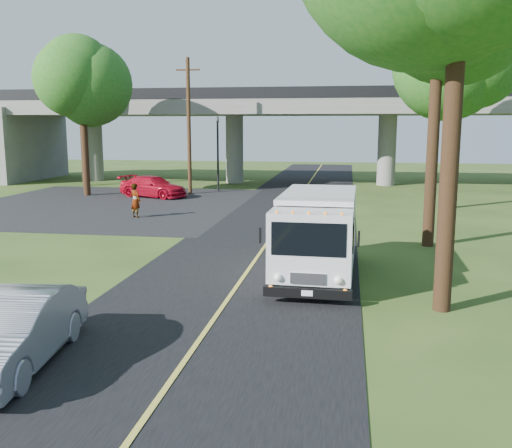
% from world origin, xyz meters
% --- Properties ---
extents(ground, '(120.00, 120.00, 0.00)m').
position_xyz_m(ground, '(0.00, 0.00, 0.00)').
color(ground, '#2C4719').
rests_on(ground, ground).
extents(road, '(7.00, 90.00, 0.02)m').
position_xyz_m(road, '(0.00, 10.00, 0.01)').
color(road, black).
rests_on(road, ground).
extents(parking_lot, '(16.00, 18.00, 0.01)m').
position_xyz_m(parking_lot, '(-11.00, 18.00, 0.01)').
color(parking_lot, black).
rests_on(parking_lot, ground).
extents(lane_line, '(0.12, 90.00, 0.01)m').
position_xyz_m(lane_line, '(0.00, 10.00, 0.03)').
color(lane_line, gold).
rests_on(lane_line, road).
extents(overpass, '(54.00, 10.00, 7.30)m').
position_xyz_m(overpass, '(0.00, 32.00, 4.56)').
color(overpass, slate).
rests_on(overpass, ground).
extents(traffic_signal, '(0.18, 0.22, 5.20)m').
position_xyz_m(traffic_signal, '(-6.00, 26.00, 3.20)').
color(traffic_signal, black).
rests_on(traffic_signal, ground).
extents(utility_pole, '(1.60, 0.26, 9.00)m').
position_xyz_m(utility_pole, '(-7.50, 24.00, 4.59)').
color(utility_pole, '#472D19').
rests_on(utility_pole, ground).
extents(tree_right_far, '(5.77, 5.67, 10.99)m').
position_xyz_m(tree_right_far, '(9.21, 19.84, 8.30)').
color(tree_right_far, '#382314').
rests_on(tree_right_far, ground).
extents(tree_left_lot, '(5.60, 5.50, 10.50)m').
position_xyz_m(tree_left_lot, '(-13.79, 21.84, 7.90)').
color(tree_left_lot, '#382314').
rests_on(tree_left_lot, ground).
extents(tree_left_far, '(5.26, 5.16, 9.89)m').
position_xyz_m(tree_left_far, '(-16.79, 27.84, 7.45)').
color(tree_left_far, '#382314').
rests_on(tree_left_far, ground).
extents(step_van, '(2.39, 6.15, 2.56)m').
position_xyz_m(step_van, '(2.20, 3.75, 1.39)').
color(step_van, silver).
rests_on(step_van, ground).
extents(red_sedan, '(5.08, 3.43, 1.37)m').
position_xyz_m(red_sedan, '(-9.37, 21.88, 0.68)').
color(red_sedan, '#B50B1F').
rests_on(red_sedan, ground).
extents(silver_sedan, '(2.00, 4.41, 1.40)m').
position_xyz_m(silver_sedan, '(-3.20, -3.82, 0.70)').
color(silver_sedan, '#95979E').
rests_on(silver_sedan, ground).
extents(pedestrian, '(0.76, 0.67, 1.74)m').
position_xyz_m(pedestrian, '(-7.44, 13.70, 0.87)').
color(pedestrian, gray).
rests_on(pedestrian, ground).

